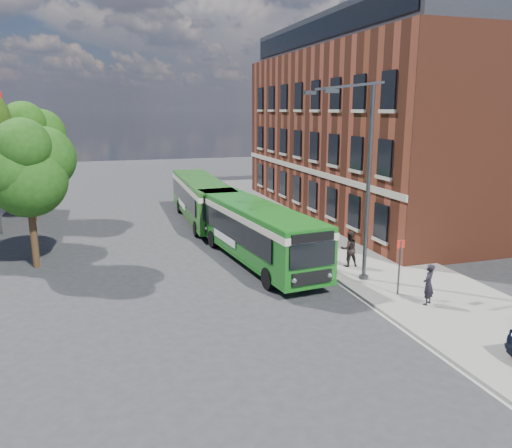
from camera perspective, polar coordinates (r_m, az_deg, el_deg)
name	(u,v)px	position (r m, az deg, el deg)	size (l,w,h in m)	color
ground	(245,279)	(23.76, -1.32, -6.31)	(120.00, 120.00, 0.00)	#2A2A2C
pavement	(312,229)	(33.29, 6.46, -0.62)	(6.00, 48.00, 0.15)	gray
kerb_line	(269,234)	(32.22, 1.49, -1.12)	(0.12, 48.00, 0.01)	beige
brick_office	(379,121)	(39.17, 13.90, 11.31)	(12.10, 26.00, 14.20)	brown
street_lamp	(361,180)	(22.66, 11.94, 4.94)	(2.96, 2.38, 9.00)	#3A3D3F
bus_stop_sign	(400,263)	(21.92, 16.08, -4.36)	(0.35, 0.08, 2.52)	#3A3D3F
bus_front	(254,227)	(26.15, -0.25, -0.32)	(3.91, 12.52, 3.02)	#166118
bus_rear	(202,196)	(35.78, -6.22, 3.21)	(2.84, 12.60, 3.02)	#1F5A15
pedestrian_a	(428,284)	(21.28, 19.10, -6.54)	(0.62, 0.41, 1.69)	black
pedestrian_b	(349,249)	(25.34, 10.59, -2.79)	(0.88, 0.69, 1.81)	black
tree_left	(28,167)	(26.89, -24.62, 5.89)	(4.44, 4.22, 7.49)	#3A2515
tree_right	(28,141)	(38.90, -24.62, 8.65)	(4.98, 4.74, 8.41)	#3A2515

